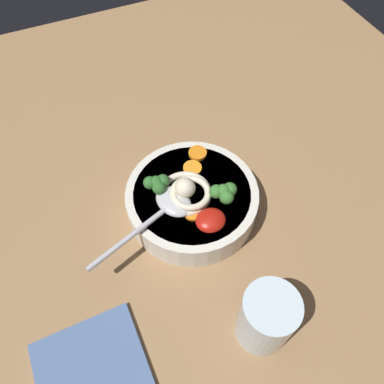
% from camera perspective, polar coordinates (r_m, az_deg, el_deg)
% --- Properties ---
extents(table_slab, '(1.22, 1.22, 0.03)m').
position_cam_1_polar(table_slab, '(0.62, -1.62, -4.68)').
color(table_slab, '#936D47').
rests_on(table_slab, ground).
extents(soup_bowl, '(0.20, 0.20, 0.05)m').
position_cam_1_polar(soup_bowl, '(0.59, 0.00, -1.27)').
color(soup_bowl, silver).
rests_on(soup_bowl, table_slab).
extents(noodle_pile, '(0.09, 0.09, 0.03)m').
position_cam_1_polar(noodle_pile, '(0.56, -0.86, 0.10)').
color(noodle_pile, beige).
rests_on(noodle_pile, soup_bowl).
extents(soup_spoon, '(0.17, 0.09, 0.02)m').
position_cam_1_polar(soup_spoon, '(0.55, -3.76, -2.43)').
color(soup_spoon, '#B7B7BC').
rests_on(soup_spoon, soup_bowl).
extents(chili_sauce_dollop, '(0.04, 0.04, 0.02)m').
position_cam_1_polar(chili_sauce_dollop, '(0.53, 2.78, -4.21)').
color(chili_sauce_dollop, '#B2190F').
rests_on(chili_sauce_dollop, soup_bowl).
extents(broccoli_floret_beside_noodles, '(0.04, 0.03, 0.03)m').
position_cam_1_polar(broccoli_floret_beside_noodles, '(0.55, 4.79, -0.06)').
color(broccoli_floret_beside_noodles, '#7A9E60').
rests_on(broccoli_floret_beside_noodles, soup_bowl).
extents(broccoli_floret_near_spoon, '(0.04, 0.03, 0.03)m').
position_cam_1_polar(broccoli_floret_near_spoon, '(0.56, -5.22, 1.27)').
color(broccoli_floret_near_spoon, '#7A9E60').
rests_on(broccoli_floret_near_spoon, soup_bowl).
extents(carrot_slice_left, '(0.03, 0.03, 0.00)m').
position_cam_1_polar(carrot_slice_left, '(0.55, 0.13, -3.11)').
color(carrot_slice_left, orange).
rests_on(carrot_slice_left, soup_bowl).
extents(carrot_slice_center, '(0.03, 0.03, 0.00)m').
position_cam_1_polar(carrot_slice_center, '(0.59, 0.06, 3.58)').
color(carrot_slice_center, orange).
rests_on(carrot_slice_center, soup_bowl).
extents(carrot_slice_far, '(0.03, 0.03, 0.01)m').
position_cam_1_polar(carrot_slice_far, '(0.61, 0.85, 5.80)').
color(carrot_slice_far, orange).
rests_on(carrot_slice_far, soup_bowl).
extents(drinking_glass, '(0.07, 0.07, 0.10)m').
position_cam_1_polar(drinking_glass, '(0.50, 10.96, -17.96)').
color(drinking_glass, silver).
rests_on(drinking_glass, table_slab).
extents(folded_napkin, '(0.13, 0.14, 0.01)m').
position_cam_1_polar(folded_napkin, '(0.54, -14.50, -24.87)').
color(folded_napkin, '#4C6693').
rests_on(folded_napkin, table_slab).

